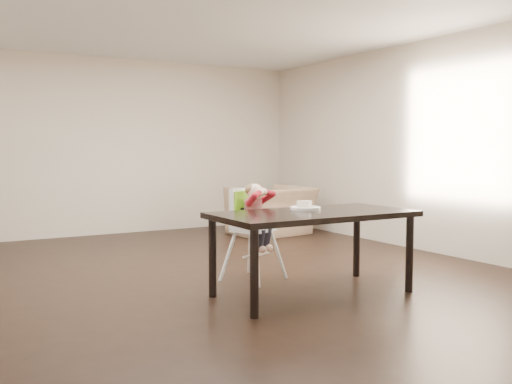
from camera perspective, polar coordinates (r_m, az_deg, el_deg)
The scene contains 6 objects.
ground at distance 5.93m, azimuth -4.06°, elevation -8.43°, with size 7.00×7.00×0.00m, color black.
room_walls at distance 5.81m, azimuth -4.16°, elevation 9.70°, with size 6.02×7.02×2.71m.
dining_table at distance 5.13m, azimuth 5.72°, elevation -2.84°, with size 1.80×0.90×0.75m.
high_chair at distance 5.69m, azimuth -0.44°, elevation -2.02°, with size 0.53×0.53×0.97m.
plate at distance 5.28m, azimuth 4.97°, elevation -1.46°, with size 0.36×0.36×0.08m.
armchair at distance 8.72m, azimuth 1.55°, elevation -1.07°, with size 1.13×0.73×0.99m, color tan.
Camera 1 is at (-2.54, -5.20, 1.30)m, focal length 40.00 mm.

